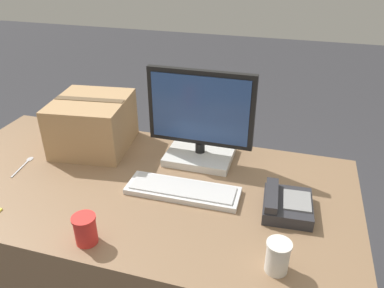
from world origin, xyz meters
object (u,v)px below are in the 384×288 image
(desk_phone, at_px, (286,204))
(paper_cup_left, at_px, (85,229))
(monitor, at_px, (200,124))
(keyboard, at_px, (183,190))
(spoon, at_px, (26,163))
(paper_cup_right, at_px, (278,257))
(cardboard_box, at_px, (93,124))

(desk_phone, relative_size, paper_cup_left, 2.03)
(desk_phone, bearing_deg, monitor, 141.89)
(monitor, distance_m, keyboard, 0.32)
(keyboard, bearing_deg, spoon, 178.28)
(keyboard, xyz_separation_m, paper_cup_left, (-0.23, -0.35, 0.04))
(monitor, distance_m, paper_cup_left, 0.68)
(keyboard, distance_m, paper_cup_left, 0.42)
(keyboard, height_order, paper_cup_right, paper_cup_right)
(desk_phone, distance_m, paper_cup_right, 0.30)
(spoon, height_order, cardboard_box, cardboard_box)
(paper_cup_right, bearing_deg, spoon, 164.89)
(keyboard, relative_size, paper_cup_right, 4.19)
(keyboard, height_order, cardboard_box, cardboard_box)
(paper_cup_left, distance_m, spoon, 0.64)
(spoon, bearing_deg, monitor, -78.30)
(cardboard_box, bearing_deg, desk_phone, -14.98)
(keyboard, height_order, paper_cup_left, paper_cup_left)
(keyboard, relative_size, desk_phone, 2.14)
(spoon, distance_m, cardboard_box, 0.35)
(paper_cup_right, bearing_deg, cardboard_box, 149.34)
(monitor, distance_m, desk_phone, 0.51)
(keyboard, distance_m, spoon, 0.75)
(monitor, bearing_deg, desk_phone, -34.34)
(paper_cup_left, bearing_deg, desk_phone, 29.35)
(paper_cup_left, xyz_separation_m, spoon, (-0.53, 0.37, -0.05))
(paper_cup_right, height_order, spoon, paper_cup_right)
(monitor, height_order, spoon, monitor)
(monitor, xyz_separation_m, keyboard, (0.00, -0.28, -0.16))
(paper_cup_left, xyz_separation_m, cardboard_box, (-0.30, 0.60, 0.07))
(cardboard_box, bearing_deg, paper_cup_left, -63.43)
(paper_cup_right, xyz_separation_m, cardboard_box, (-0.92, 0.55, 0.07))
(paper_cup_left, bearing_deg, paper_cup_right, 5.05)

